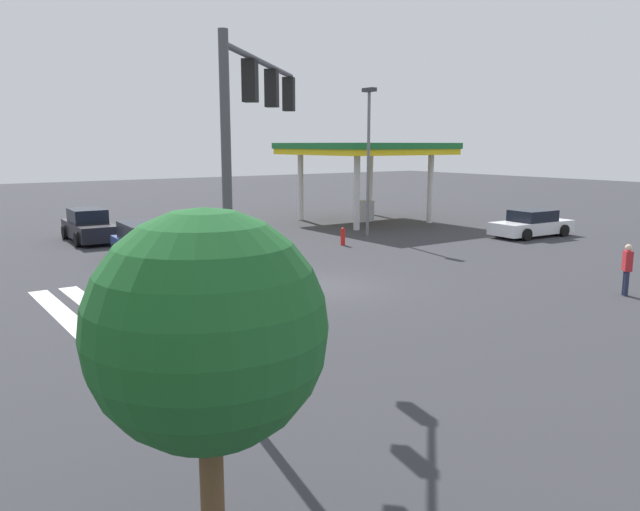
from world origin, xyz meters
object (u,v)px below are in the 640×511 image
car_1 (198,279)px  car_3 (147,243)px  traffic_signal_mast (254,136)px  street_light_pole_b (368,148)px  car_0 (532,224)px  fire_hydrant (343,236)px  car_2 (89,227)px  pedestrian (627,267)px  tree_corner_c (207,331)px

car_1 → car_3: 7.51m
traffic_signal_mast → street_light_pole_b: 20.33m
car_0 → fire_hydrant: 10.52m
traffic_signal_mast → car_2: 21.12m
traffic_signal_mast → pedestrian: traffic_signal_mast is taller
car_1 → fire_hydrant: car_1 is taller
traffic_signal_mast → car_2: size_ratio=1.39×
street_light_pole_b → traffic_signal_mast: bearing=-46.2°
car_1 → tree_corner_c: tree_corner_c is taller
car_0 → traffic_signal_mast: bearing=25.6°
pedestrian → street_light_pole_b: 15.72m
car_0 → car_1: bearing=10.3°
car_1 → fire_hydrant: bearing=118.3°
car_1 → street_light_pole_b: (-7.71, 13.21, 3.96)m
car_2 → street_light_pole_b: (6.52, 12.72, 3.88)m
traffic_signal_mast → car_3: traffic_signal_mast is taller
car_0 → car_3: (-4.96, -19.09, 0.08)m
car_1 → fire_hydrant: (-5.92, 10.21, -0.24)m
car_2 → fire_hydrant: 12.79m
street_light_pole_b → fire_hydrant: (1.79, -3.00, -4.20)m
car_1 → car_2: (-14.22, 0.49, 0.08)m
car_3 → car_0: bearing=79.3°
car_1 → tree_corner_c: (12.14, -5.25, 2.26)m
pedestrian → fire_hydrant: (-13.40, -1.30, -0.51)m
car_2 → street_light_pole_b: street_light_pole_b is taller
tree_corner_c → fire_hydrant: bearing=139.4°
pedestrian → tree_corner_c: tree_corner_c is taller
car_0 → tree_corner_c: tree_corner_c is taller
car_1 → car_2: car_2 is taller
traffic_signal_mast → car_1: 7.84m
car_0 → car_1: size_ratio=1.08×
traffic_signal_mast → street_light_pole_b: (-14.08, 14.67, -0.36)m
car_3 → tree_corner_c: (19.58, -6.31, 2.20)m
traffic_signal_mast → tree_corner_c: size_ratio=1.62×
traffic_signal_mast → fire_hydrant: (-12.29, 11.66, -4.56)m
car_1 → street_light_pole_b: size_ratio=0.58×
car_3 → street_light_pole_b: size_ratio=0.65×
car_1 → car_3: (-7.44, 1.05, 0.07)m
car_2 → car_1: bearing=0.4°
car_2 → tree_corner_c: 27.07m
traffic_signal_mast → tree_corner_c: bearing=-168.4°
car_2 → tree_corner_c: size_ratio=1.16×
traffic_signal_mast → car_3: bearing=34.7°
tree_corner_c → fire_hydrant: tree_corner_c is taller
traffic_signal_mast → car_1: (-6.37, 1.45, -4.32)m
car_0 → fire_hydrant: car_0 is taller
car_2 → car_3: 6.81m
car_2 → tree_corner_c: bearing=-10.0°
car_1 → tree_corner_c: size_ratio=1.06×
car_1 → tree_corner_c: bearing=-25.2°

